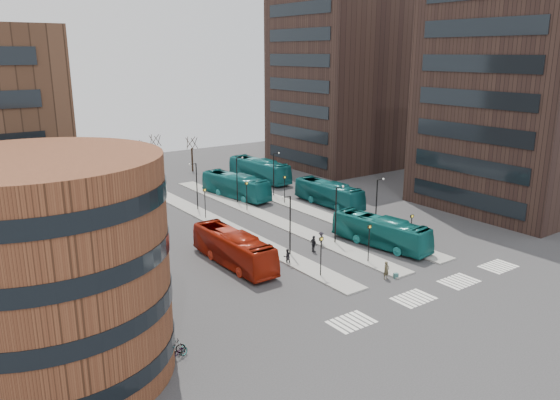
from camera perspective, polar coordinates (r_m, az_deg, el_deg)
ground at (r=45.90m, az=18.46°, el=-11.16°), size 160.00×160.00×0.00m
island_left at (r=64.37m, az=-5.78°, el=-2.70°), size 2.50×45.00×0.15m
island_mid at (r=67.40m, az=-1.36°, el=-1.80°), size 2.50×45.00×0.15m
island_right at (r=70.81m, az=2.65°, el=-0.97°), size 2.50×45.00×0.15m
suitcase at (r=50.81m, az=12.01°, el=-7.76°), size 0.46×0.41×0.49m
red_bus at (r=52.57m, az=-4.88°, el=-5.05°), size 2.75×11.69×3.26m
teal_bus_a at (r=58.23m, az=10.48°, el=-3.28°), size 4.17×11.56×3.15m
teal_bus_b at (r=76.69m, az=-4.66°, el=1.49°), size 4.66×12.28×3.34m
teal_bus_c at (r=72.82m, az=5.12°, el=0.67°), size 2.86×11.42×3.17m
teal_bus_d at (r=86.55m, az=-2.17°, el=3.17°), size 3.89×12.81×3.52m
traveller at (r=50.29m, az=11.05°, el=-7.23°), size 0.61×0.41×1.66m
commuter_a at (r=52.75m, az=0.74°, el=-5.92°), size 0.86×0.74×1.53m
commuter_b at (r=55.84m, az=3.54°, el=-4.61°), size 0.52×1.06×1.75m
commuter_c at (r=57.75m, az=4.31°, el=-4.06°), size 1.08×1.11×1.53m
bicycle_near at (r=38.20m, az=-10.68°, el=-15.44°), size 1.90×1.19×0.94m
bicycle_mid at (r=38.79m, az=-11.19°, el=-14.84°), size 1.85×1.12×1.08m
bicycle_far at (r=39.65m, az=-11.80°, el=-14.39°), size 1.63×0.85×0.82m
crosswalk_stripes at (r=49.32m, az=15.91°, el=-9.05°), size 22.35×2.40×0.01m
round_building at (r=36.21m, az=-23.47°, el=-6.80°), size 15.16×15.16×14.00m
tower_near at (r=77.16m, az=24.04°, el=10.37°), size 20.12×20.00×30.00m
tower_far at (r=98.91m, az=6.60°, el=12.33°), size 20.12×20.00×30.00m
sign_poles at (r=61.08m, az=2.02°, el=-1.33°), size 12.45×22.12×3.65m
lamp_posts at (r=65.23m, az=0.07°, el=0.82°), size 14.04×20.24×6.12m
bare_trees at (r=95.10m, az=-12.24°, el=4.52°), size 10.97×8.14×5.90m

